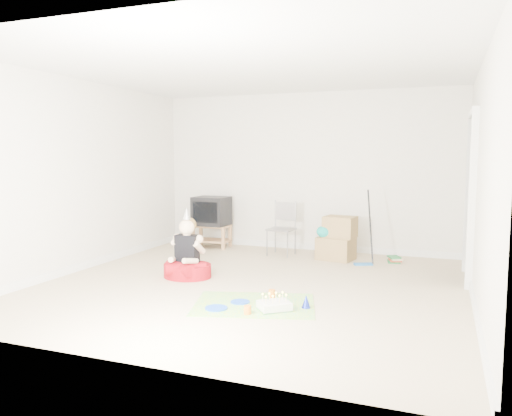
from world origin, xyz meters
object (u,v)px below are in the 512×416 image
(crt_tv, at_px, (211,211))
(tv_stand, at_px, (212,234))
(birthday_cake, at_px, (274,306))
(folding_chair, at_px, (281,229))
(seated_woman, at_px, (187,262))
(cardboard_boxes, at_px, (337,239))

(crt_tv, bearing_deg, tv_stand, 2.08)
(tv_stand, distance_m, crt_tv, 0.39)
(tv_stand, height_order, birthday_cake, tv_stand)
(folding_chair, distance_m, seated_woman, 1.95)
(cardboard_boxes, distance_m, birthday_cake, 2.72)
(seated_woman, distance_m, birthday_cake, 1.77)
(crt_tv, relative_size, cardboard_boxes, 0.86)
(folding_chair, xyz_separation_m, seated_woman, (-0.70, -1.81, -0.22))
(tv_stand, bearing_deg, seated_woman, -72.79)
(tv_stand, xyz_separation_m, seated_woman, (0.63, -2.04, -0.03))
(tv_stand, height_order, crt_tv, crt_tv)
(folding_chair, bearing_deg, birthday_cake, -73.62)
(birthday_cake, bearing_deg, crt_tv, 125.72)
(cardboard_boxes, distance_m, seated_woman, 2.39)
(tv_stand, distance_m, folding_chair, 1.36)
(tv_stand, distance_m, cardboard_boxes, 2.23)
(seated_woman, height_order, birthday_cake, seated_woman)
(cardboard_boxes, bearing_deg, tv_stand, 173.38)
(cardboard_boxes, relative_size, seated_woman, 0.73)
(tv_stand, bearing_deg, folding_chair, -9.67)
(crt_tv, height_order, folding_chair, crt_tv)
(crt_tv, xyz_separation_m, seated_woman, (0.63, -2.04, -0.43))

